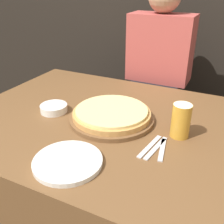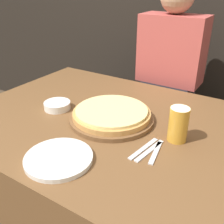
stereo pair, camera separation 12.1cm
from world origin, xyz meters
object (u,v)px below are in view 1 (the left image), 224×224
at_px(side_bowl, 54,108).
at_px(spoon, 162,150).
at_px(dinner_plate, 68,162).
at_px(fork, 150,146).
at_px(pizza_on_board, 112,115).
at_px(diner_person, 157,89).
at_px(dinner_knife, 156,148).
at_px(beer_glass, 181,120).

height_order(side_bowl, spoon, side_bowl).
xyz_separation_m(dinner_plate, spoon, (0.28, 0.23, -0.01)).
bearing_deg(fork, pizza_on_board, 149.51).
bearing_deg(side_bowl, spoon, -8.49).
bearing_deg(spoon, side_bowl, 171.51).
bearing_deg(diner_person, pizza_on_board, -91.20).
relative_size(pizza_on_board, spoon, 2.58).
xyz_separation_m(dinner_plate, fork, (0.23, 0.23, -0.01)).
xyz_separation_m(pizza_on_board, side_bowl, (-0.30, -0.05, -0.01)).
distance_m(dinner_knife, diner_person, 0.86).
bearing_deg(spoon, diner_person, 107.98).
bearing_deg(spoon, beer_glass, 75.13).
relative_size(spoon, diner_person, 0.11).
relative_size(pizza_on_board, diner_person, 0.29).
relative_size(dinner_plate, fork, 1.39).
height_order(fork, spoon, same).
distance_m(beer_glass, dinner_plate, 0.48).
xyz_separation_m(beer_glass, side_bowl, (-0.61, -0.04, -0.06)).
height_order(side_bowl, dinner_knife, side_bowl).
height_order(fork, dinner_knife, same).
xyz_separation_m(spoon, diner_person, (-0.27, 0.82, -0.09)).
height_order(beer_glass, spoon, beer_glass).
bearing_deg(beer_glass, pizza_on_board, 178.59).
distance_m(pizza_on_board, dinner_knife, 0.29).
distance_m(beer_glass, diner_person, 0.77).
xyz_separation_m(side_bowl, dinner_knife, (0.55, -0.09, -0.02)).
xyz_separation_m(pizza_on_board, diner_person, (0.01, 0.68, -0.12)).
xyz_separation_m(beer_glass, dinner_plate, (-0.31, -0.36, -0.07)).
bearing_deg(dinner_plate, diner_person, 89.30).
height_order(pizza_on_board, dinner_plate, pizza_on_board).
height_order(dinner_knife, diner_person, diner_person).
bearing_deg(pizza_on_board, dinner_knife, -27.97).
distance_m(dinner_plate, diner_person, 1.05).
distance_m(beer_glass, fork, 0.17).
relative_size(beer_glass, spoon, 0.95).
distance_m(fork, dinner_knife, 0.02).
bearing_deg(fork, dinner_plate, -135.11).
bearing_deg(side_bowl, fork, -9.29).
bearing_deg(diner_person, fork, -75.23).
relative_size(side_bowl, spoon, 0.87).
relative_size(dinner_knife, spoon, 1.17).
distance_m(pizza_on_board, spoon, 0.31).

